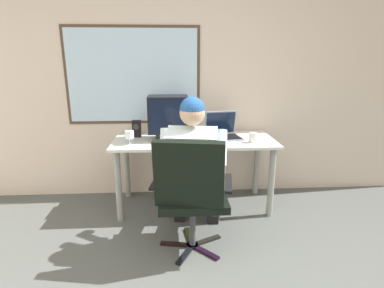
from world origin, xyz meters
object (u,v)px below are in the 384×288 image
object	(u,v)px
laptop	(223,131)
wine_glass	(129,135)
person_seated	(194,166)
crt_monitor	(168,115)
desk_speaker	(137,129)
coffee_mug	(253,138)
office_chair	(191,190)
desk	(194,150)

from	to	relation	value
laptop	wine_glass	world-z (taller)	laptop
laptop	person_seated	bearing A→B (deg)	-117.16
crt_monitor	wine_glass	bearing A→B (deg)	-153.91
desk_speaker	coffee_mug	distance (m)	1.18
office_chair	wine_glass	size ratio (longest dim) A/B	7.34
person_seated	crt_monitor	world-z (taller)	person_seated
desk	desk_speaker	bearing A→B (deg)	167.47
desk_speaker	office_chair	bearing A→B (deg)	-62.92
office_chair	wine_glass	bearing A→B (deg)	127.82
laptop	coffee_mug	xyz separation A→B (m)	(0.26, -0.23, -0.02)
office_chair	desk_speaker	distance (m)	1.13
crt_monitor	laptop	bearing A→B (deg)	5.16
person_seated	laptop	world-z (taller)	person_seated
wine_glass	desk_speaker	bearing A→B (deg)	83.24
desk	coffee_mug	world-z (taller)	coffee_mug
person_seated	office_chair	bearing A→B (deg)	-98.60
crt_monitor	desk_speaker	distance (m)	0.38
wine_glass	desk	bearing A→B (deg)	14.61
person_seated	coffee_mug	distance (m)	0.75
laptop	wine_glass	size ratio (longest dim) A/B	2.81
desk	laptop	distance (m)	0.35
office_chair	wine_glass	xyz separation A→B (m)	(-0.54, 0.69, 0.26)
office_chair	person_seated	size ratio (longest dim) A/B	0.79
laptop	wine_glass	distance (m)	0.94
coffee_mug	laptop	bearing A→B (deg)	138.76
desk	crt_monitor	bearing A→B (deg)	176.32
office_chair	crt_monitor	size ratio (longest dim) A/B	2.25
person_seated	desk_speaker	bearing A→B (deg)	126.58
desk_speaker	coffee_mug	world-z (taller)	desk_speaker
desk_speaker	laptop	bearing A→B (deg)	-4.11
desk	desk_speaker	size ratio (longest dim) A/B	9.24
laptop	wine_glass	xyz separation A→B (m)	(-0.92, -0.23, 0.02)
desk	person_seated	xyz separation A→B (m)	(-0.04, -0.60, 0.04)
office_chair	laptop	world-z (taller)	laptop
office_chair	wine_glass	world-z (taller)	office_chair
laptop	coffee_mug	world-z (taller)	laptop
wine_glass	coffee_mug	distance (m)	1.17
office_chair	coffee_mug	distance (m)	0.97
office_chair	desk_speaker	size ratio (longest dim) A/B	5.62
crt_monitor	laptop	size ratio (longest dim) A/B	1.16
coffee_mug	crt_monitor	bearing A→B (deg)	167.70
desk	person_seated	world-z (taller)	person_seated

